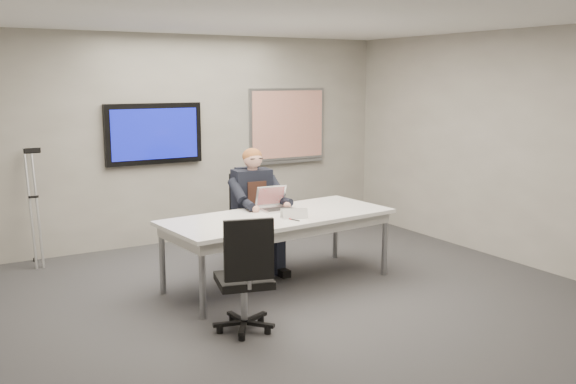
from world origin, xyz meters
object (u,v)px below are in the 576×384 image
conference_table (278,223)px  office_chair_near (245,296)px  laptop (275,204)px  seated_person (259,222)px  office_chair_far (250,237)px

conference_table → office_chair_near: 1.44m
office_chair_near → laptop: size_ratio=2.86×
seated_person → laptop: size_ratio=3.82×
conference_table → laptop: (0.11, 0.27, 0.15)m
office_chair_near → seated_person: seated_person is taller
office_chair_far → office_chair_near: bearing=-102.0°
conference_table → office_chair_far: bearing=79.7°
office_chair_near → office_chair_far: bearing=-103.8°
conference_table → seated_person: bearing=78.8°
conference_table → office_chair_far: (0.07, 0.81, -0.34)m
office_chair_far → laptop: 0.73m
seated_person → laptop: bearing=-74.5°
office_chair_near → seated_person: bearing=-107.3°
office_chair_far → seated_person: 0.35m
laptop → office_chair_far: bearing=96.2°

